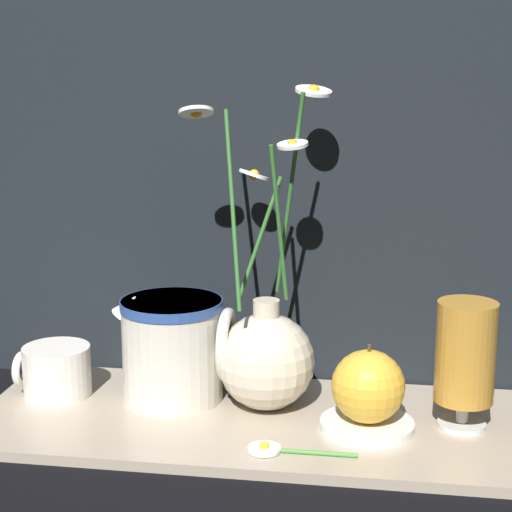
{
  "coord_description": "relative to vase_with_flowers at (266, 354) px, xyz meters",
  "views": [
    {
      "loc": [
        0.15,
        -0.93,
        0.42
      ],
      "look_at": [
        0.0,
        0.0,
        0.21
      ],
      "focal_mm": 60.0,
      "sensor_mm": 36.0,
      "label": 1
    }
  ],
  "objects": [
    {
      "name": "loose_daisy",
      "position": [
        0.03,
        -0.12,
        -0.06
      ],
      "size": [
        0.12,
        0.04,
        0.01
      ],
      "color": "#4C8E3D",
      "rests_on": "shelf"
    },
    {
      "name": "ceramic_pitcher",
      "position": [
        -0.12,
        0.01,
        0.0
      ],
      "size": [
        0.15,
        0.13,
        0.14
      ],
      "color": "beige",
      "rests_on": "shelf"
    },
    {
      "name": "tea_glass",
      "position": [
        0.23,
        -0.02,
        0.02
      ],
      "size": [
        0.07,
        0.07,
        0.15
      ],
      "color": "silver",
      "rests_on": "shelf"
    },
    {
      "name": "saucer_plate",
      "position": [
        0.12,
        -0.05,
        -0.06
      ],
      "size": [
        0.11,
        0.11,
        0.01
      ],
      "color": "white",
      "rests_on": "shelf"
    },
    {
      "name": "yellow_mug",
      "position": [
        -0.27,
        -0.0,
        -0.04
      ],
      "size": [
        0.09,
        0.08,
        0.06
      ],
      "color": "silver",
      "rests_on": "shelf"
    },
    {
      "name": "orange_fruit",
      "position": [
        0.12,
        -0.05,
        -0.02
      ],
      "size": [
        0.08,
        0.08,
        0.09
      ],
      "color": "gold",
      "rests_on": "saucer_plate"
    },
    {
      "name": "ground_plane",
      "position": [
        -0.01,
        -0.03,
        -0.08
      ],
      "size": [
        6.0,
        6.0,
        0.0
      ],
      "primitive_type": "plane",
      "color": "black"
    },
    {
      "name": "shelf",
      "position": [
        -0.01,
        -0.03,
        -0.07
      ],
      "size": [
        0.65,
        0.27,
        0.01
      ],
      "color": "tan",
      "rests_on": "ground_plane"
    },
    {
      "name": "vase_with_flowers",
      "position": [
        0.0,
        0.0,
        0.0
      ],
      "size": [
        0.18,
        0.13,
        0.38
      ],
      "color": "beige",
      "rests_on": "shelf"
    }
  ]
}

